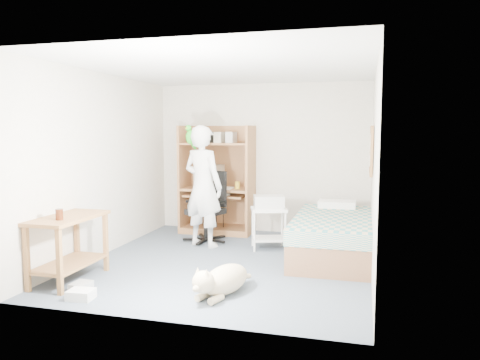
% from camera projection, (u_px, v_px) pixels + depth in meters
% --- Properties ---
extents(floor, '(4.00, 4.00, 0.00)m').
position_uv_depth(floor, '(229.00, 262.00, 6.13)').
color(floor, '#434F5C').
rests_on(floor, ground).
extents(wall_back, '(3.60, 0.02, 2.50)m').
position_uv_depth(wall_back, '(262.00, 158.00, 7.92)').
color(wall_back, beige).
rests_on(wall_back, floor).
extents(wall_right, '(0.02, 4.00, 2.50)m').
position_uv_depth(wall_right, '(374.00, 170.00, 5.53)').
color(wall_right, beige).
rests_on(wall_right, floor).
extents(wall_left, '(0.02, 4.00, 2.50)m').
position_uv_depth(wall_left, '(104.00, 164.00, 6.46)').
color(wall_left, beige).
rests_on(wall_left, floor).
extents(ceiling, '(3.60, 4.00, 0.02)m').
position_uv_depth(ceiling, '(228.00, 68.00, 5.87)').
color(ceiling, white).
rests_on(ceiling, wall_back).
extents(computer_hutch, '(1.20, 0.63, 1.80)m').
position_uv_depth(computer_hutch, '(218.00, 184.00, 7.89)').
color(computer_hutch, brown).
rests_on(computer_hutch, floor).
extents(bed, '(1.02, 2.02, 0.66)m').
position_uv_depth(bed, '(333.00, 236.00, 6.36)').
color(bed, brown).
rests_on(bed, floor).
extents(side_desk, '(0.50, 1.00, 0.75)m').
position_uv_depth(side_desk, '(69.00, 238.00, 5.32)').
color(side_desk, olive).
rests_on(side_desk, floor).
extents(corkboard, '(0.04, 0.94, 0.66)m').
position_uv_depth(corkboard, '(371.00, 150.00, 6.39)').
color(corkboard, olive).
rests_on(corkboard, wall_right).
extents(office_chair, '(0.62, 0.62, 1.08)m').
position_uv_depth(office_chair, '(208.00, 217.00, 7.26)').
color(office_chair, black).
rests_on(office_chair, floor).
extents(person, '(0.76, 0.63, 1.79)m').
position_uv_depth(person, '(203.00, 186.00, 6.91)').
color(person, silver).
rests_on(person, floor).
extents(parrot, '(0.13, 0.23, 0.36)m').
position_uv_depth(parrot, '(190.00, 136.00, 6.89)').
color(parrot, '#178012').
rests_on(parrot, person).
extents(dog, '(0.52, 0.96, 0.37)m').
position_uv_depth(dog, '(222.00, 280.00, 4.89)').
color(dog, '#CAB887').
rests_on(dog, floor).
extents(printer_cart, '(0.60, 0.53, 0.60)m').
position_uv_depth(printer_cart, '(269.00, 222.00, 6.79)').
color(printer_cart, white).
rests_on(printer_cart, floor).
extents(printer, '(0.50, 0.43, 0.18)m').
position_uv_depth(printer, '(269.00, 202.00, 6.76)').
color(printer, beige).
rests_on(printer, printer_cart).
extents(crt_monitor, '(0.43, 0.45, 0.37)m').
position_uv_depth(crt_monitor, '(209.00, 176.00, 7.93)').
color(crt_monitor, beige).
rests_on(crt_monitor, computer_hutch).
extents(keyboard, '(0.47, 0.24, 0.03)m').
position_uv_depth(keyboard, '(217.00, 194.00, 7.75)').
color(keyboard, beige).
rests_on(keyboard, computer_hutch).
extents(pencil_cup, '(0.08, 0.08, 0.12)m').
position_uv_depth(pencil_cup, '(238.00, 185.00, 7.71)').
color(pencil_cup, gold).
rests_on(pencil_cup, computer_hutch).
extents(drink_glass, '(0.08, 0.08, 0.12)m').
position_uv_depth(drink_glass, '(59.00, 214.00, 5.07)').
color(drink_glass, '#3E1909').
rests_on(drink_glass, side_desk).
extents(floor_box_a, '(0.27, 0.22, 0.10)m').
position_uv_depth(floor_box_a, '(81.00, 295.00, 4.77)').
color(floor_box_a, silver).
rests_on(floor_box_a, floor).
extents(floor_box_b, '(0.18, 0.22, 0.08)m').
position_uv_depth(floor_box_b, '(81.00, 286.00, 5.06)').
color(floor_box_b, '#AAABA6').
rests_on(floor_box_b, floor).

